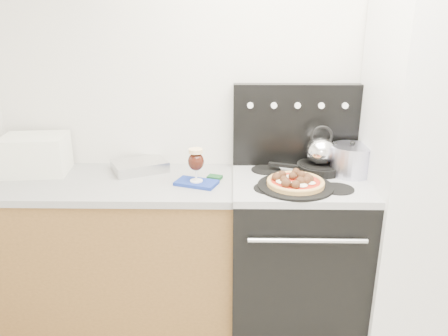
{
  "coord_description": "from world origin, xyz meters",
  "views": [
    {
      "loc": [
        -0.31,
        -1.16,
        1.8
      ],
      "look_at": [
        -0.35,
        1.05,
        1.03
      ],
      "focal_mm": 35.0,
      "sensor_mm": 36.0,
      "label": 1
    }
  ],
  "objects_px": {
    "toaster_oven": "(36,154)",
    "skillet": "(319,168)",
    "fridge": "(426,177)",
    "stock_pot": "(351,161)",
    "base_cabinet": "(115,251)",
    "tea_kettle": "(321,148)",
    "oven_mitt": "(196,183)",
    "beer_glass": "(196,165)",
    "pizza": "(296,181)",
    "stove_body": "(295,253)",
    "pizza_pan": "(295,186)"
  },
  "relations": [
    {
      "from": "base_cabinet",
      "to": "pizza_pan",
      "type": "bearing_deg",
      "value": -7.98
    },
    {
      "from": "stove_body",
      "to": "tea_kettle",
      "type": "height_order",
      "value": "tea_kettle"
    },
    {
      "from": "skillet",
      "to": "tea_kettle",
      "type": "height_order",
      "value": "tea_kettle"
    },
    {
      "from": "oven_mitt",
      "to": "pizza",
      "type": "distance_m",
      "value": 0.55
    },
    {
      "from": "stove_body",
      "to": "tea_kettle",
      "type": "xyz_separation_m",
      "value": [
        0.13,
        0.13,
        0.63
      ]
    },
    {
      "from": "toaster_oven",
      "to": "oven_mitt",
      "type": "xyz_separation_m",
      "value": [
        0.98,
        -0.18,
        -0.11
      ]
    },
    {
      "from": "base_cabinet",
      "to": "skillet",
      "type": "xyz_separation_m",
      "value": [
        1.24,
        0.1,
        0.51
      ]
    },
    {
      "from": "pizza_pan",
      "to": "pizza",
      "type": "xyz_separation_m",
      "value": [
        -0.0,
        0.0,
        0.03
      ]
    },
    {
      "from": "toaster_oven",
      "to": "oven_mitt",
      "type": "height_order",
      "value": "toaster_oven"
    },
    {
      "from": "base_cabinet",
      "to": "stock_pot",
      "type": "relative_size",
      "value": 6.27
    },
    {
      "from": "base_cabinet",
      "to": "fridge",
      "type": "xyz_separation_m",
      "value": [
        1.8,
        -0.05,
        0.52
      ]
    },
    {
      "from": "oven_mitt",
      "to": "skillet",
      "type": "bearing_deg",
      "value": 13.32
    },
    {
      "from": "stove_body",
      "to": "fridge",
      "type": "height_order",
      "value": "fridge"
    },
    {
      "from": "stove_body",
      "to": "skillet",
      "type": "distance_m",
      "value": 0.54
    },
    {
      "from": "oven_mitt",
      "to": "tea_kettle",
      "type": "bearing_deg",
      "value": 13.32
    },
    {
      "from": "tea_kettle",
      "to": "toaster_oven",
      "type": "bearing_deg",
      "value": 167.83
    },
    {
      "from": "tea_kettle",
      "to": "pizza",
      "type": "bearing_deg",
      "value": -136.58
    },
    {
      "from": "skillet",
      "to": "beer_glass",
      "type": "bearing_deg",
      "value": -166.68
    },
    {
      "from": "fridge",
      "to": "toaster_oven",
      "type": "bearing_deg",
      "value": 175.75
    },
    {
      "from": "fridge",
      "to": "stock_pot",
      "type": "distance_m",
      "value": 0.41
    },
    {
      "from": "skillet",
      "to": "tea_kettle",
      "type": "bearing_deg",
      "value": 0.0
    },
    {
      "from": "stove_body",
      "to": "pizza",
      "type": "xyz_separation_m",
      "value": [
        -0.04,
        -0.12,
        0.52
      ]
    },
    {
      "from": "fridge",
      "to": "pizza_pan",
      "type": "xyz_separation_m",
      "value": [
        -0.74,
        -0.1,
        -0.02
      ]
    },
    {
      "from": "fridge",
      "to": "beer_glass",
      "type": "distance_m",
      "value": 1.29
    },
    {
      "from": "toaster_oven",
      "to": "beer_glass",
      "type": "distance_m",
      "value": 1.0
    },
    {
      "from": "toaster_oven",
      "to": "pizza_pan",
      "type": "height_order",
      "value": "toaster_oven"
    },
    {
      "from": "base_cabinet",
      "to": "pizza",
      "type": "xyz_separation_m",
      "value": [
        1.06,
        -0.15,
        0.53
      ]
    },
    {
      "from": "pizza_pan",
      "to": "toaster_oven",
      "type": "bearing_deg",
      "value": 170.05
    },
    {
      "from": "pizza_pan",
      "to": "tea_kettle",
      "type": "distance_m",
      "value": 0.34
    },
    {
      "from": "pizza",
      "to": "beer_glass",
      "type": "bearing_deg",
      "value": 171.4
    },
    {
      "from": "toaster_oven",
      "to": "skillet",
      "type": "relative_size",
      "value": 1.36
    },
    {
      "from": "stock_pot",
      "to": "stove_body",
      "type": "bearing_deg",
      "value": -165.14
    },
    {
      "from": "fridge",
      "to": "toaster_oven",
      "type": "relative_size",
      "value": 5.2
    },
    {
      "from": "oven_mitt",
      "to": "tea_kettle",
      "type": "xyz_separation_m",
      "value": [
        0.72,
        0.17,
        0.16
      ]
    },
    {
      "from": "stock_pot",
      "to": "tea_kettle",
      "type": "bearing_deg",
      "value": 163.97
    },
    {
      "from": "base_cabinet",
      "to": "beer_glass",
      "type": "bearing_deg",
      "value": -7.33
    },
    {
      "from": "fridge",
      "to": "stock_pot",
      "type": "xyz_separation_m",
      "value": [
        -0.4,
        0.11,
        0.05
      ]
    },
    {
      "from": "oven_mitt",
      "to": "beer_glass",
      "type": "bearing_deg",
      "value": 0.0
    },
    {
      "from": "toaster_oven",
      "to": "skillet",
      "type": "distance_m",
      "value": 1.7
    },
    {
      "from": "fridge",
      "to": "stock_pot",
      "type": "relative_size",
      "value": 8.22
    },
    {
      "from": "pizza",
      "to": "tea_kettle",
      "type": "relative_size",
      "value": 1.58
    },
    {
      "from": "stove_body",
      "to": "fridge",
      "type": "xyz_separation_m",
      "value": [
        0.7,
        -0.03,
        0.51
      ]
    },
    {
      "from": "tea_kettle",
      "to": "base_cabinet",
      "type": "bearing_deg",
      "value": 173.11
    },
    {
      "from": "pizza",
      "to": "stock_pot",
      "type": "distance_m",
      "value": 0.4
    },
    {
      "from": "stove_body",
      "to": "toaster_oven",
      "type": "relative_size",
      "value": 2.41
    },
    {
      "from": "toaster_oven",
      "to": "tea_kettle",
      "type": "bearing_deg",
      "value": -6.71
    },
    {
      "from": "toaster_oven",
      "to": "skillet",
      "type": "xyz_separation_m",
      "value": [
        1.7,
        -0.01,
        -0.07
      ]
    },
    {
      "from": "fridge",
      "to": "beer_glass",
      "type": "xyz_separation_m",
      "value": [
        -1.29,
        -0.02,
        0.07
      ]
    },
    {
      "from": "oven_mitt",
      "to": "tea_kettle",
      "type": "relative_size",
      "value": 1.17
    },
    {
      "from": "base_cabinet",
      "to": "tea_kettle",
      "type": "bearing_deg",
      "value": 4.8
    }
  ]
}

